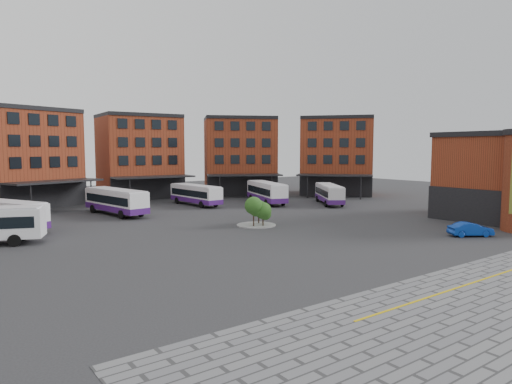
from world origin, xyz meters
TOP-DOWN VIEW (x-y plane):
  - ground at (0.00, 0.00)m, footprint 160.00×160.00m
  - yellow_line at (2.00, -14.00)m, footprint 26.00×0.15m
  - main_building at (-4.77, 38.25)m, footprint 94.14×42.48m
  - east_building at (28.70, -3.06)m, footprint 17.40×15.40m
  - tree_island at (2.07, 11.64)m, footprint 4.40×4.40m
  - bus_b at (-21.28, 25.01)m, footprint 7.24×11.31m
  - bus_c at (-7.78, 29.68)m, footprint 4.59×12.25m
  - bus_d at (5.57, 32.58)m, footprint 3.28×11.14m
  - bus_e at (15.85, 28.21)m, footprint 6.25×12.12m
  - bus_f at (23.05, 21.48)m, footprint 8.01×10.38m
  - blue_car at (15.32, -5.53)m, footprint 4.35×3.44m

SIDE VIEW (x-z plane):
  - ground at x=0.00m, z-range 0.00..0.00m
  - yellow_line at x=2.00m, z-range 0.02..0.04m
  - blue_car at x=15.32m, z-range 0.00..1.39m
  - bus_f at x=23.05m, z-range 0.13..3.17m
  - bus_d at x=5.57m, z-range 0.13..3.23m
  - bus_b at x=-21.28m, z-range 0.13..3.32m
  - tree_island at x=2.07m, z-range 0.08..3.44m
  - bus_e at x=15.85m, z-range 0.14..3.48m
  - bus_c at x=-7.78m, z-range 0.14..3.51m
  - east_building at x=28.70m, z-range -0.01..10.59m
  - main_building at x=-4.77m, z-range -0.07..14.53m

